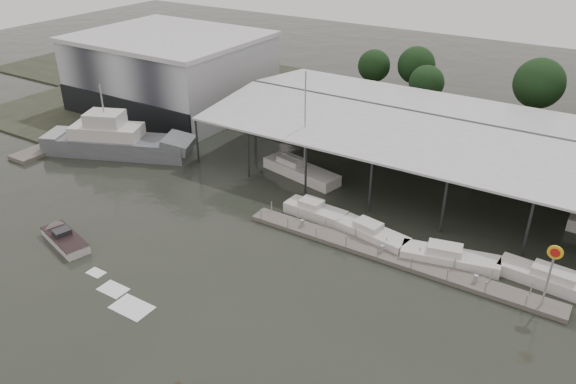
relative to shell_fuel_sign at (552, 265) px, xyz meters
The scene contains 15 objects.
ground 29.06m from the shell_fuel_sign, 159.69° to the right, with size 200.00×200.00×0.00m, color #242821.
land_strip_far 42.05m from the shell_fuel_sign, 130.15° to the left, with size 140.00×30.00×0.30m.
land_strip_west 70.03m from the shell_fuel_sign, 163.37° to the left, with size 20.00×40.00×0.30m.
storage_warehouse 58.52m from the shell_fuel_sign, 160.06° to the left, with size 24.50×20.50×10.50m.
covered_boat_shed 20.71m from the shell_fuel_sign, 119.05° to the left, with size 58.24×24.00×6.96m.
trawler_dock 57.26m from the shell_fuel_sign, behind, with size 3.00×18.00×0.50m.
floating_dock 12.57m from the shell_fuel_sign, behind, with size 28.00×2.00×1.40m.
shell_fuel_sign is the anchor object (origin of this frame).
grey_trawler 48.87m from the shell_fuel_sign, behind, with size 18.38×11.07×8.84m.
white_sailboat 28.95m from the shell_fuel_sign, 160.30° to the left, with size 9.79×4.54×12.16m.
speedboat_underway 40.53m from the shell_fuel_sign, 161.00° to the right, with size 17.33×6.35×2.00m.
moored_cruiser_0 21.69m from the shell_fuel_sign, behind, with size 6.25×2.50×1.70m.
moored_cruiser_1 15.33m from the shell_fuel_sign, behind, with size 7.04×3.36×1.70m.
moored_cruiser_2 8.67m from the shell_fuel_sign, 165.85° to the left, with size 8.35×3.92×1.70m.
moored_cruiser_3 4.64m from the shell_fuel_sign, 78.97° to the left, with size 9.53×2.94×1.70m.
Camera 1 is at (28.68, -28.39, 27.40)m, focal length 35.00 mm.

